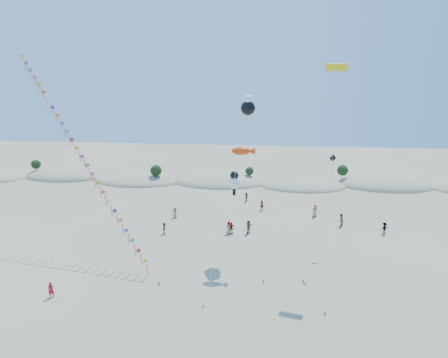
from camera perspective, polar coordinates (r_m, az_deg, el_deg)
ground at (r=33.94m, az=-9.18°, el=-23.98°), size 160.00×160.00×0.00m
dune_ridge at (r=73.46m, az=0.01°, el=-0.34°), size 145.30×11.49×5.57m
kite_train at (r=48.19m, az=-21.36°, el=4.15°), size 21.98×16.38×23.76m
fish_kite at (r=41.59m, az=2.98°, el=4.20°), size 4.61×10.97×13.41m
cartoon_kite_low at (r=42.30m, az=1.58°, el=-0.35°), size 4.30×6.09×10.68m
cartoon_kite_high at (r=45.23m, az=3.68°, el=10.97°), size 7.51×10.62×18.77m
parafoil_kite at (r=41.03m, az=16.73°, el=15.32°), size 2.37×11.01×22.28m
dark_kite at (r=45.02m, az=15.17°, el=-1.97°), size 4.30×10.31×11.77m
flyer_foreground at (r=42.21m, az=-24.85°, el=-15.08°), size 0.69×0.59×1.61m
beachgoers at (r=54.51m, az=6.77°, el=-6.03°), size 30.73×14.63×1.85m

